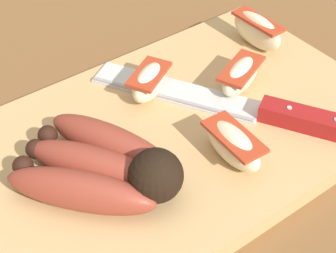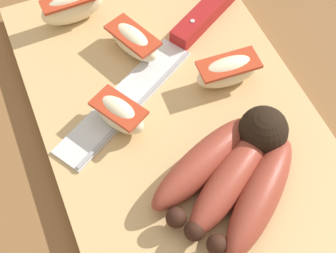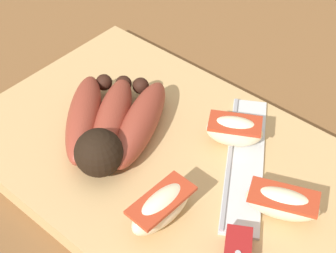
{
  "view_description": "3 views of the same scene",
  "coord_description": "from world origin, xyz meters",
  "px_view_note": "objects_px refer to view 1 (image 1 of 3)",
  "views": [
    {
      "loc": [
        0.23,
        0.32,
        0.38
      ],
      "look_at": [
        0.02,
        0.03,
        0.05
      ],
      "focal_mm": 57.96,
      "sensor_mm": 36.0,
      "label": 1
    },
    {
      "loc": [
        0.27,
        -0.11,
        0.46
      ],
      "look_at": [
        0.02,
        -0.01,
        0.05
      ],
      "focal_mm": 57.39,
      "sensor_mm": 36.0,
      "label": 2
    },
    {
      "loc": [
        -0.21,
        0.28,
        0.4
      ],
      "look_at": [
        0.03,
        0.0,
        0.05
      ],
      "focal_mm": 55.25,
      "sensor_mm": 36.0,
      "label": 3
    }
  ],
  "objects_px": {
    "apple_wedge_far": "(233,145)",
    "apple_wedge_middle": "(241,75)",
    "apple_wedge_extra": "(149,82)",
    "chefs_knife": "(262,111)",
    "banana_bunch": "(104,167)",
    "apple_wedge_near": "(257,30)"
  },
  "relations": [
    {
      "from": "apple_wedge_near",
      "to": "banana_bunch",
      "type": "bearing_deg",
      "value": 17.06
    },
    {
      "from": "banana_bunch",
      "to": "apple_wedge_middle",
      "type": "relative_size",
      "value": 2.22
    },
    {
      "from": "apple_wedge_near",
      "to": "chefs_knife",
      "type": "bearing_deg",
      "value": 49.39
    },
    {
      "from": "apple_wedge_near",
      "to": "apple_wedge_far",
      "type": "bearing_deg",
      "value": 40.17
    },
    {
      "from": "chefs_knife",
      "to": "apple_wedge_middle",
      "type": "bearing_deg",
      "value": -106.14
    },
    {
      "from": "banana_bunch",
      "to": "chefs_knife",
      "type": "xyz_separation_m",
      "value": [
        -0.17,
        0.02,
        -0.01
      ]
    },
    {
      "from": "apple_wedge_near",
      "to": "apple_wedge_extra",
      "type": "xyz_separation_m",
      "value": [
        0.15,
        0.0,
        -0.0
      ]
    },
    {
      "from": "apple_wedge_extra",
      "to": "chefs_knife",
      "type": "bearing_deg",
      "value": 127.55
    },
    {
      "from": "apple_wedge_far",
      "to": "apple_wedge_extra",
      "type": "bearing_deg",
      "value": -86.36
    },
    {
      "from": "apple_wedge_far",
      "to": "apple_wedge_extra",
      "type": "distance_m",
      "value": 0.12
    },
    {
      "from": "banana_bunch",
      "to": "apple_wedge_far",
      "type": "bearing_deg",
      "value": 157.68
    },
    {
      "from": "banana_bunch",
      "to": "apple_wedge_extra",
      "type": "height_order",
      "value": "banana_bunch"
    },
    {
      "from": "banana_bunch",
      "to": "apple_wedge_middle",
      "type": "height_order",
      "value": "banana_bunch"
    },
    {
      "from": "apple_wedge_near",
      "to": "apple_wedge_extra",
      "type": "distance_m",
      "value": 0.15
    },
    {
      "from": "apple_wedge_middle",
      "to": "apple_wedge_far",
      "type": "bearing_deg",
      "value": 43.84
    },
    {
      "from": "banana_bunch",
      "to": "apple_wedge_far",
      "type": "distance_m",
      "value": 0.12
    },
    {
      "from": "chefs_knife",
      "to": "apple_wedge_middle",
      "type": "xyz_separation_m",
      "value": [
        -0.01,
        -0.05,
        0.01
      ]
    },
    {
      "from": "apple_wedge_far",
      "to": "apple_wedge_middle",
      "type": "bearing_deg",
      "value": -136.16
    },
    {
      "from": "apple_wedge_middle",
      "to": "apple_wedge_extra",
      "type": "bearing_deg",
      "value": -28.76
    },
    {
      "from": "chefs_knife",
      "to": "apple_wedge_extra",
      "type": "xyz_separation_m",
      "value": [
        0.07,
        -0.09,
        0.01
      ]
    },
    {
      "from": "apple_wedge_middle",
      "to": "apple_wedge_far",
      "type": "distance_m",
      "value": 0.11
    },
    {
      "from": "banana_bunch",
      "to": "apple_wedge_near",
      "type": "bearing_deg",
      "value": -162.94
    }
  ]
}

